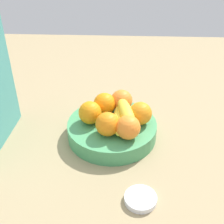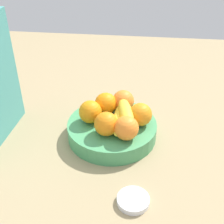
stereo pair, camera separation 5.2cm
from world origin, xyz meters
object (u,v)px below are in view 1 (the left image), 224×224
(orange_front_left, at_px, (90,113))
(orange_top_stack, at_px, (103,104))
(orange_center, at_px, (128,127))
(banana_bunch, at_px, (123,116))
(orange_back_right, at_px, (122,101))
(orange_back_left, at_px, (140,113))
(fruit_bowl, at_px, (112,130))
(jar_lid, at_px, (141,199))
(orange_front_right, at_px, (108,124))

(orange_front_left, height_order, orange_top_stack, same)
(orange_center, relative_size, banana_bunch, 0.38)
(orange_front_left, bearing_deg, orange_back_right, -51.73)
(orange_back_left, bearing_deg, orange_center, 152.97)
(banana_bunch, bearing_deg, fruit_bowl, 82.96)
(fruit_bowl, height_order, banana_bunch, banana_bunch)
(orange_top_stack, height_order, jar_lid, orange_top_stack)
(orange_front_left, bearing_deg, orange_top_stack, -34.49)
(orange_front_right, distance_m, banana_bunch, 0.07)
(fruit_bowl, distance_m, banana_bunch, 0.06)
(orange_center, height_order, orange_back_right, same)
(orange_front_left, bearing_deg, jar_lid, -149.86)
(orange_center, height_order, jar_lid, orange_center)
(orange_front_left, relative_size, orange_top_stack, 1.00)
(orange_top_stack, relative_size, jar_lid, 0.88)
(orange_front_left, relative_size, orange_center, 1.00)
(orange_front_left, bearing_deg, fruit_bowl, -91.35)
(orange_front_right, distance_m, orange_back_right, 0.13)
(orange_back_right, relative_size, jar_lid, 0.88)
(orange_center, xyz_separation_m, jar_lid, (-0.18, -0.03, -0.08))
(orange_front_left, height_order, banana_bunch, orange_front_left)
(orange_top_stack, distance_m, banana_bunch, 0.08)
(fruit_bowl, height_order, orange_front_left, orange_front_left)
(orange_front_right, xyz_separation_m, orange_center, (-0.01, -0.06, 0.00))
(orange_back_left, bearing_deg, banana_bunch, 99.64)
(orange_front_right, bearing_deg, banana_bunch, -41.19)
(banana_bunch, bearing_deg, orange_back_left, -80.36)
(orange_front_right, height_order, banana_bunch, orange_front_right)
(orange_back_right, bearing_deg, banana_bunch, -175.67)
(orange_front_right, height_order, orange_top_stack, same)
(orange_front_left, xyz_separation_m, orange_back_right, (0.07, -0.09, 0.00))
(orange_center, xyz_separation_m, orange_back_right, (0.14, 0.02, 0.00))
(orange_back_right, relative_size, banana_bunch, 0.38)
(orange_front_right, distance_m, orange_back_left, 0.11)
(orange_center, bearing_deg, jar_lid, -169.99)
(fruit_bowl, relative_size, banana_bunch, 1.49)
(orange_top_stack, bearing_deg, jar_lid, -159.82)
(orange_center, relative_size, orange_back_left, 1.00)
(banana_bunch, relative_size, jar_lid, 2.30)
(orange_front_right, xyz_separation_m, orange_top_stack, (0.11, 0.02, 0.00))
(orange_back_right, bearing_deg, orange_front_left, 128.27)
(fruit_bowl, height_order, orange_center, orange_center)
(orange_back_left, bearing_deg, orange_front_right, 121.65)
(orange_front_right, bearing_deg, orange_back_right, -16.25)
(orange_center, bearing_deg, fruit_bowl, 35.91)
(orange_front_left, distance_m, jar_lid, 0.30)
(fruit_bowl, xyz_separation_m, orange_back_left, (0.00, -0.08, 0.06))
(banana_bunch, bearing_deg, jar_lid, -169.10)
(orange_back_left, relative_size, orange_top_stack, 1.00)
(fruit_bowl, xyz_separation_m, orange_top_stack, (0.05, 0.03, 0.06))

